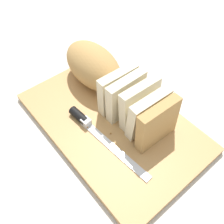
% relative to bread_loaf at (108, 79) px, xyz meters
% --- Properties ---
extents(ground_plane, '(3.00, 3.00, 0.00)m').
position_rel_bread_loaf_xyz_m(ground_plane, '(0.07, -0.05, -0.07)').
color(ground_plane, beige).
extents(cutting_board, '(0.46, 0.29, 0.02)m').
position_rel_bread_loaf_xyz_m(cutting_board, '(0.07, -0.05, -0.06)').
color(cutting_board, tan).
rests_on(cutting_board, ground_plane).
extents(bread_loaf, '(0.36, 0.12, 0.11)m').
position_rel_bread_loaf_xyz_m(bread_loaf, '(0.00, 0.00, 0.00)').
color(bread_loaf, tan).
rests_on(bread_loaf, cutting_board).
extents(bread_knife, '(0.25, 0.04, 0.02)m').
position_rel_bread_loaf_xyz_m(bread_knife, '(0.05, -0.11, -0.05)').
color(bread_knife, silver).
rests_on(bread_knife, cutting_board).
extents(crumb_near_knife, '(0.01, 0.01, 0.01)m').
position_rel_bread_loaf_xyz_m(crumb_near_knife, '(0.05, -0.11, -0.05)').
color(crumb_near_knife, '#996633').
rests_on(crumb_near_knife, cutting_board).
extents(crumb_near_loaf, '(0.00, 0.00, 0.00)m').
position_rel_bread_loaf_xyz_m(crumb_near_loaf, '(0.10, -0.08, -0.05)').
color(crumb_near_loaf, '#996633').
rests_on(crumb_near_loaf, cutting_board).
extents(crumb_stray_left, '(0.01, 0.01, 0.01)m').
position_rel_bread_loaf_xyz_m(crumb_stray_left, '(0.10, -0.03, -0.05)').
color(crumb_stray_left, '#996633').
rests_on(crumb_stray_left, cutting_board).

